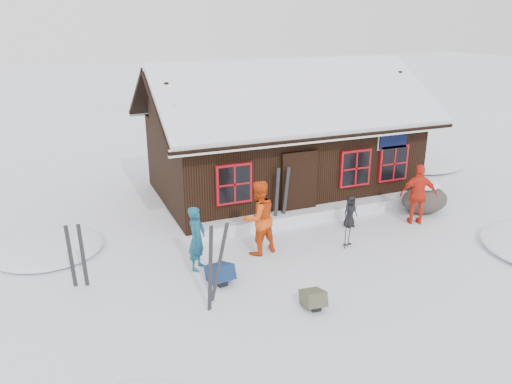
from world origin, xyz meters
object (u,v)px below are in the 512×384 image
(skier_teal, at_px, (197,238))
(skier_orange_right, at_px, (418,194))
(ski_poles, at_px, (349,225))
(backpack_olive, at_px, (313,301))
(skier_orange_left, at_px, (259,218))
(skier_crouched, at_px, (350,211))
(backpack_blue, at_px, (220,276))
(boulder, at_px, (425,199))
(ski_pair_left, at_px, (215,266))

(skier_teal, bearing_deg, skier_orange_right, -47.93)
(ski_poles, distance_m, backpack_olive, 3.14)
(ski_poles, bearing_deg, skier_teal, 174.49)
(skier_teal, bearing_deg, skier_orange_left, -42.59)
(skier_orange_right, relative_size, skier_crouched, 1.93)
(skier_orange_left, height_order, backpack_olive, skier_orange_left)
(skier_teal, bearing_deg, backpack_blue, -122.44)
(backpack_blue, bearing_deg, backpack_olive, -58.44)
(skier_crouched, bearing_deg, skier_orange_right, -23.80)
(boulder, bearing_deg, ski_poles, -160.84)
(skier_orange_right, height_order, ski_poles, skier_orange_right)
(skier_teal, distance_m, skier_orange_right, 6.62)
(skier_orange_left, xyz_separation_m, backpack_olive, (0.05, -2.77, -0.80))
(skier_orange_right, xyz_separation_m, ski_poles, (-2.70, -0.61, -0.27))
(skier_crouched, xyz_separation_m, ski_pair_left, (-4.78, -2.34, 0.38))
(skier_orange_right, xyz_separation_m, boulder, (0.80, 0.61, -0.45))
(skier_crouched, height_order, ski_poles, ski_poles)
(skier_crouched, bearing_deg, boulder, -6.65)
(skier_crouched, relative_size, backpack_olive, 1.65)
(backpack_olive, bearing_deg, boulder, 36.90)
(ski_pair_left, xyz_separation_m, backpack_blue, (0.34, 0.72, -0.67))
(skier_orange_left, relative_size, skier_orange_right, 1.08)
(skier_orange_right, xyz_separation_m, skier_crouched, (-1.91, 0.53, -0.43))
(ski_pair_left, xyz_separation_m, backpack_olive, (1.77, -0.98, -0.69))
(ski_pair_left, bearing_deg, skier_orange_left, 12.94)
(backpack_blue, bearing_deg, ski_poles, -1.08)
(skier_teal, xyz_separation_m, backpack_olive, (1.70, -2.56, -0.63))
(skier_crouched, height_order, ski_pair_left, ski_pair_left)
(skier_teal, height_order, skier_orange_right, skier_orange_right)
(skier_teal, xyz_separation_m, skier_crouched, (4.71, 0.76, -0.32))
(ski_pair_left, distance_m, ski_poles, 4.17)
(skier_orange_left, bearing_deg, skier_orange_right, 167.02)
(boulder, bearing_deg, skier_orange_right, -142.78)
(skier_orange_left, bearing_deg, boulder, 173.00)
(ski_poles, xyz_separation_m, backpack_blue, (-3.65, -0.48, -0.44))
(backpack_olive, bearing_deg, backpack_blue, 136.22)
(skier_teal, distance_m, backpack_olive, 3.14)
(boulder, relative_size, ski_pair_left, 0.83)
(skier_orange_left, distance_m, boulder, 5.82)
(skier_teal, height_order, ski_poles, skier_teal)
(skier_teal, height_order, skier_crouched, skier_teal)
(skier_crouched, bearing_deg, backpack_blue, -168.30)
(skier_crouched, distance_m, ski_pair_left, 5.33)
(skier_orange_right, distance_m, ski_pair_left, 6.93)
(ski_poles, relative_size, backpack_blue, 2.05)
(skier_crouched, bearing_deg, skier_orange_left, -178.10)
(skier_teal, relative_size, skier_orange_left, 0.82)
(boulder, bearing_deg, backpack_blue, -166.68)
(boulder, bearing_deg, skier_orange_left, -173.81)
(skier_teal, height_order, ski_pair_left, ski_pair_left)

